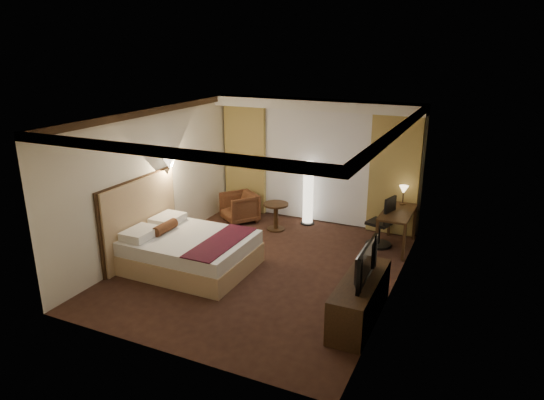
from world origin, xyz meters
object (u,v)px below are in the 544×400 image
at_px(bed, 191,252).
at_px(dresser, 360,300).
at_px(desk, 396,229).
at_px(office_chair, 380,221).
at_px(armchair, 240,206).
at_px(side_table, 276,217).
at_px(television, 360,260).
at_px(floor_lamp, 308,193).

xyz_separation_m(bed, dresser, (3.15, -0.41, 0.02)).
height_order(desk, office_chair, office_chair).
height_order(office_chair, dresser, office_chair).
xyz_separation_m(armchair, side_table, (0.94, -0.12, -0.07)).
distance_m(armchair, office_chair, 3.14).
relative_size(office_chair, television, 1.04).
xyz_separation_m(armchair, television, (3.47, -2.85, 0.57)).
distance_m(bed, floor_lamp, 3.16).
bearing_deg(side_table, office_chair, 1.57).
bearing_deg(dresser, floor_lamp, 121.74).
distance_m(desk, dresser, 2.84).
relative_size(armchair, desk, 0.58).
bearing_deg(floor_lamp, office_chair, -18.20).
relative_size(floor_lamp, office_chair, 1.36).
relative_size(bed, television, 2.09).
bearing_deg(bed, office_chair, 40.59).
bearing_deg(floor_lamp, television, -58.63).
bearing_deg(dresser, side_table, 133.13).
bearing_deg(desk, bed, -141.87).
bearing_deg(armchair, bed, -45.49).
bearing_deg(floor_lamp, bed, -110.08).
height_order(armchair, dresser, armchair).
bearing_deg(desk, side_table, -177.49).
xyz_separation_m(armchair, desk, (3.45, -0.01, 0.02)).
bearing_deg(side_table, floor_lamp, 51.99).
relative_size(side_table, office_chair, 0.56).
relative_size(side_table, television, 0.59).
relative_size(dresser, television, 1.66).
xyz_separation_m(floor_lamp, dresser, (2.07, -3.35, -0.39)).
distance_m(bed, armchair, 2.47).
height_order(armchair, side_table, armchair).
xyz_separation_m(bed, office_chair, (2.78, 2.38, 0.22)).
height_order(bed, dresser, dresser).
distance_m(floor_lamp, dresser, 3.96).
xyz_separation_m(desk, dresser, (0.05, -2.84, -0.05)).
xyz_separation_m(office_chair, television, (0.34, -2.79, 0.41)).
bearing_deg(television, armchair, 49.89).
bearing_deg(television, bed, 81.83).
bearing_deg(television, office_chair, 6.18).
bearing_deg(office_chair, floor_lamp, 177.76).
xyz_separation_m(bed, television, (3.12, -0.41, 0.63)).
height_order(side_table, dresser, dresser).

